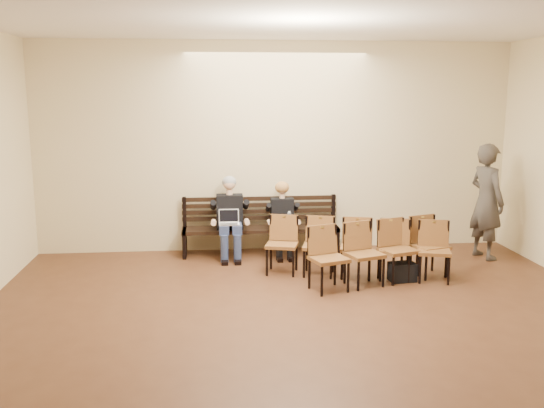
{
  "coord_description": "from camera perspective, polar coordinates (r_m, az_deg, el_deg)",
  "views": [
    {
      "loc": [
        -1.09,
        -5.13,
        2.68
      ],
      "look_at": [
        -0.17,
        4.05,
        0.96
      ],
      "focal_mm": 40.0,
      "sensor_mm": 36.0,
      "label": 1
    }
  ],
  "objects": [
    {
      "name": "seated_woman",
      "position": [
        9.96,
        1.02,
        -1.83
      ],
      "size": [
        0.46,
        0.64,
        1.08
      ],
      "primitive_type": null,
      "color": "black",
      "rests_on": "ground"
    },
    {
      "name": "laptop",
      "position": [
        9.68,
        -4.05,
        -2.04
      ],
      "size": [
        0.34,
        0.28,
        0.24
      ],
      "primitive_type": "cube",
      "rotation": [
        0.0,
        0.0,
        -0.07
      ],
      "color": "silver",
      "rests_on": "bench"
    },
    {
      "name": "water_bottle",
      "position": [
        9.75,
        1.63,
        -1.97
      ],
      "size": [
        0.07,
        0.07,
        0.22
      ],
      "primitive_type": "cylinder",
      "rotation": [
        0.0,
        0.0,
        0.03
      ],
      "color": "silver",
      "rests_on": "bench"
    },
    {
      "name": "ground",
      "position": [
        5.89,
        5.78,
        -16.55
      ],
      "size": [
        10.0,
        10.0,
        0.0
      ],
      "primitive_type": "plane",
      "color": "#53301C",
      "rests_on": "ground"
    },
    {
      "name": "bench",
      "position": [
        10.12,
        -1.06,
        -3.46
      ],
      "size": [
        2.6,
        0.9,
        0.45
      ],
      "primitive_type": "cube",
      "color": "black",
      "rests_on": "ground"
    },
    {
      "name": "room_walls",
      "position": [
        6.02,
        4.74,
        9.17
      ],
      "size": [
        8.02,
        10.01,
        3.51
      ],
      "color": "beige",
      "rests_on": "ground"
    },
    {
      "name": "seated_man",
      "position": [
        9.88,
        -3.98,
        -1.34
      ],
      "size": [
        0.54,
        0.74,
        1.29
      ],
      "primitive_type": null,
      "color": "black",
      "rests_on": "ground"
    },
    {
      "name": "chair_row_back",
      "position": [
        8.91,
        7.94,
        -4.14
      ],
      "size": [
        2.67,
        1.16,
        0.86
      ],
      "primitive_type": "cube",
      "rotation": [
        0.0,
        0.0,
        -0.27
      ],
      "color": "brown",
      "rests_on": "ground"
    },
    {
      "name": "passerby",
      "position": [
        10.31,
        19.59,
        1.0
      ],
      "size": [
        0.73,
        0.9,
        2.15
      ],
      "primitive_type": "imported",
      "rotation": [
        0.0,
        0.0,
        1.88
      ],
      "color": "#3D3832",
      "rests_on": "ground"
    },
    {
      "name": "chair_row_front",
      "position": [
        8.69,
        10.27,
        -4.52
      ],
      "size": [
        2.19,
        1.12,
        0.88
      ],
      "primitive_type": "cube",
      "rotation": [
        0.0,
        0.0,
        0.31
      ],
      "color": "brown",
      "rests_on": "ground"
    },
    {
      "name": "bag",
      "position": [
        8.91,
        12.16,
        -6.27
      ],
      "size": [
        0.39,
        0.29,
        0.27
      ],
      "primitive_type": "cube",
      "rotation": [
        0.0,
        0.0,
        0.11
      ],
      "color": "black",
      "rests_on": "ground"
    }
  ]
}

